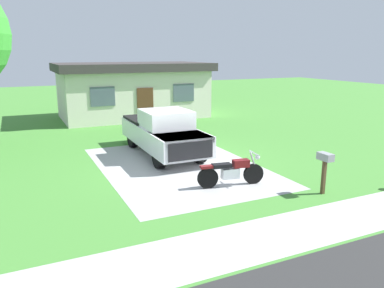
# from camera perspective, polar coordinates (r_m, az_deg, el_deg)

# --- Properties ---
(ground_plane) EXTENTS (80.00, 80.00, 0.00)m
(ground_plane) POSITION_cam_1_polar(r_m,az_deg,el_deg) (14.15, -2.02, -3.36)
(ground_plane) COLOR #418032
(driveway_pad) EXTENTS (5.52, 8.02, 0.01)m
(driveway_pad) POSITION_cam_1_polar(r_m,az_deg,el_deg) (14.15, -2.02, -3.35)
(driveway_pad) COLOR #A0A0A0
(driveway_pad) RESTS_ON ground
(sidewalk_strip) EXTENTS (36.00, 1.80, 0.01)m
(sidewalk_strip) POSITION_cam_1_polar(r_m,az_deg,el_deg) (9.31, 13.05, -13.04)
(sidewalk_strip) COLOR #A8A8A3
(sidewalk_strip) RESTS_ON ground
(motorcycle) EXTENTS (2.20, 0.72, 1.09)m
(motorcycle) POSITION_cam_1_polar(r_m,az_deg,el_deg) (12.02, 5.99, -4.17)
(motorcycle) COLOR black
(motorcycle) RESTS_ON ground
(pickup_truck) EXTENTS (2.05, 5.65, 1.90)m
(pickup_truck) POSITION_cam_1_polar(r_m,az_deg,el_deg) (15.71, -4.49, 1.90)
(pickup_truck) COLOR black
(pickup_truck) RESTS_ON ground
(mailbox) EXTENTS (0.26, 0.48, 1.26)m
(mailbox) POSITION_cam_1_polar(r_m,az_deg,el_deg) (11.82, 19.40, -2.62)
(mailbox) COLOR #4C3823
(mailbox) RESTS_ON ground
(neighbor_house) EXTENTS (9.60, 5.60, 3.50)m
(neighbor_house) POSITION_cam_1_polar(r_m,az_deg,el_deg) (25.29, -8.91, 8.12)
(neighbor_house) COLOR beige
(neighbor_house) RESTS_ON ground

